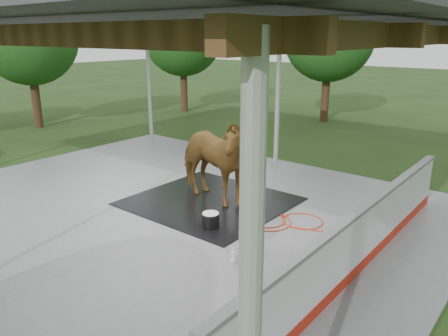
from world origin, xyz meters
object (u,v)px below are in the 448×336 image
Objects in this scene: dasher_board at (360,241)px; horse at (210,159)px; wash_bucket at (211,220)px; handler at (250,214)px.

horse reaches higher than dasher_board.
wash_bucket is (-3.01, -0.27, -0.37)m from dasher_board.
horse is at bearing 168.04° from dasher_board.
handler is (-1.78, -0.61, 0.22)m from dasher_board.
dasher_board is 4.11m from horse.
wash_bucket is at bearing -105.65° from handler.
wash_bucket is at bearing -130.56° from horse.
dasher_board is 22.00× the size of wash_bucket.
horse reaches higher than wash_bucket.
dasher_board is 1.90m from handler.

